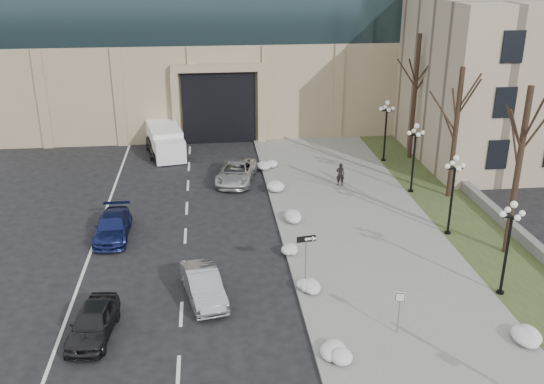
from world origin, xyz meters
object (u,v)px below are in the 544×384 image
at_px(car_a, 93,322).
at_px(box_truck, 165,141).
at_px(one_way_sign, 309,244).
at_px(pedestrian, 340,174).
at_px(car_c, 113,227).
at_px(car_e, 159,145).
at_px(lamppost_c, 415,149).
at_px(lamppost_b, 453,184).
at_px(car_d, 236,172).
at_px(car_b, 203,285).
at_px(keep_sign, 400,304).
at_px(lamppost_d, 386,123).
at_px(lamppost_a, 509,236).

relative_size(car_a, box_truck, 0.57).
relative_size(car_a, one_way_sign, 1.54).
distance_m(pedestrian, one_way_sign, 13.38).
xyz_separation_m(car_c, car_e, (1.62, 15.04, 0.11)).
bearing_deg(pedestrian, lamppost_c, -179.08).
xyz_separation_m(car_c, lamppost_b, (18.81, -1.80, 2.42)).
distance_m(pedestrian, box_truck, 15.11).
bearing_deg(car_d, lamppost_b, -28.85).
xyz_separation_m(car_b, pedestrian, (9.32, 13.39, 0.22)).
height_order(car_a, car_e, car_e).
height_order(car_b, car_e, car_e).
bearing_deg(box_truck, keep_sign, -78.20).
bearing_deg(one_way_sign, lamppost_d, 55.82).
relative_size(car_c, lamppost_a, 0.95).
distance_m(car_c, box_truck, 15.35).
height_order(car_c, car_d, car_d).
xyz_separation_m(car_c, lamppost_a, (18.81, -8.30, 2.42)).
bearing_deg(car_e, pedestrian, -45.41).
bearing_deg(lamppost_d, car_a, -131.48).
bearing_deg(pedestrian, lamppost_b, 139.38).
bearing_deg(box_truck, lamppost_b, -56.43).
distance_m(car_c, one_way_sign, 11.97).
relative_size(car_b, one_way_sign, 1.63).
height_order(car_d, lamppost_d, lamppost_d).
height_order(pedestrian, lamppost_d, lamppost_d).
relative_size(pedestrian, lamppost_a, 0.34).
xyz_separation_m(car_b, lamppost_d, (13.79, 18.30, 2.38)).
relative_size(one_way_sign, lamppost_c, 0.54).
xyz_separation_m(pedestrian, box_truck, (-12.21, 8.90, 0.11)).
bearing_deg(lamppost_a, car_a, -176.05).
xyz_separation_m(car_b, car_e, (-3.40, 22.14, 0.07)).
height_order(car_d, car_e, car_e).
distance_m(car_c, car_d, 10.94).
xyz_separation_m(car_c, car_d, (7.36, 8.08, 0.06)).
height_order(box_truck, lamppost_b, lamppost_b).
height_order(car_a, car_b, car_b).
relative_size(keep_sign, lamppost_d, 0.44).
xyz_separation_m(car_c, keep_sign, (13.05, -10.91, 0.87)).
distance_m(pedestrian, lamppost_b, 9.49).
xyz_separation_m(car_c, lamppost_c, (18.81, 4.70, 2.42)).
bearing_deg(car_a, lamppost_a, 10.02).
relative_size(car_e, one_way_sign, 1.73).
height_order(box_truck, one_way_sign, one_way_sign).
height_order(car_d, lamppost_c, lamppost_c).
relative_size(car_a, lamppost_a, 0.84).
relative_size(lamppost_a, lamppost_d, 1.00).
relative_size(car_a, pedestrian, 2.50).
bearing_deg(lamppost_a, lamppost_d, 90.00).
height_order(car_c, keep_sign, keep_sign).
distance_m(car_a, box_truck, 24.82).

